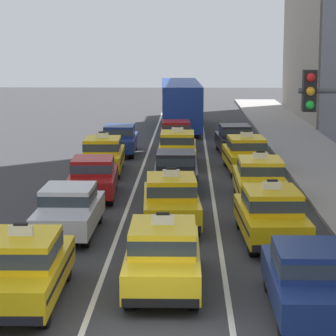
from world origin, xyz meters
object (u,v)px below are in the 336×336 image
Objects in this scene: taxi_left_fourth at (103,155)px; sedan_right_nearest at (309,277)px; bus_center_sixth at (181,103)px; taxi_left_nearest at (23,267)px; sedan_left_third at (93,176)px; taxi_right_second at (271,214)px; taxi_center_nearest at (163,254)px; sedan_center_third at (176,169)px; sedan_right_fifth at (235,138)px; taxi_right_third at (260,179)px; taxi_center_fourth at (177,148)px; sedan_center_fifth at (176,134)px; sedan_left_fifth at (120,139)px; sedan_left_second at (69,209)px; taxi_right_fourth at (246,153)px; taxi_center_second at (171,199)px.

taxi_left_fourth reaches higher than sedan_right_nearest.
taxi_left_nearest is at bearing -95.52° from bus_center_sixth.
sedan_left_third is 0.95× the size of taxi_right_second.
sedan_center_third is at bearing 89.57° from taxi_center_nearest.
sedan_right_fifth is (3.05, -10.94, -0.97)m from bus_center_sixth.
taxi_center_fourth is at bearing 112.33° from taxi_right_third.
taxi_left_fourth is 1.06× the size of sedan_center_fifth.
taxi_right_second is (-0.22, 5.94, 0.03)m from sedan_right_nearest.
taxi_center_nearest reaches higher than sedan_left_fifth.
taxi_right_third reaches higher than sedan_right_fifth.
sedan_center_fifth is (3.01, 13.05, 0.00)m from sedan_left_third.
taxi_left_fourth reaches higher than sedan_left_fifth.
taxi_center_fourth is at bearing -128.84° from sedan_right_fifth.
sedan_left_second is 0.94× the size of taxi_center_nearest.
taxi_left_nearest is 1.00× the size of taxi_center_nearest.
taxi_center_nearest and taxi_right_second have the same top height.
sedan_right_fifth is (6.24, 16.80, 0.00)m from sedan_left_second.
sedan_left_third and sedan_center_third have the same top height.
bus_center_sixth reaches higher than sedan_left_third.
sedan_center_fifth is 0.38× the size of bus_center_sixth.
sedan_left_fifth is 0.95× the size of taxi_right_third.
sedan_left_third is at bearing -98.07° from bus_center_sixth.
sedan_left_second is 1.00× the size of sedan_left_fifth.
taxi_center_fourth reaches higher than sedan_right_nearest.
taxi_right_third is 1.04× the size of sedan_right_fifth.
taxi_right_third is (6.44, -11.36, 0.03)m from sedan_left_fifth.
taxi_center_fourth is at bearing 80.21° from taxi_left_nearest.
sedan_left_fifth is 1.00× the size of sedan_center_fifth.
bus_center_sixth is 2.44× the size of taxi_right_second.
sedan_right_fifth is at bearing 81.94° from taxi_center_nearest.
taxi_center_fourth is 0.98× the size of taxi_right_fourth.
taxi_left_nearest is 1.05× the size of sedan_left_third.
sedan_left_third is at bearing 175.76° from taxi_right_third.
sedan_right_nearest is (6.60, -0.47, -0.03)m from taxi_left_nearest.
taxi_left_fourth is 1.00× the size of taxi_center_second.
taxi_right_second is at bearing -44.72° from sedan_left_third.
sedan_right_fifth is (2.99, 9.55, 0.00)m from sedan_center_third.
sedan_left_third is 1.02× the size of sedan_right_nearest.
taxi_right_third is at bearing -81.70° from bus_center_sixth.
sedan_left_third is 0.39× the size of bus_center_sixth.
taxi_right_second is (3.05, -7.89, 0.03)m from sedan_center_third.
taxi_right_fourth is at bearing -28.23° from taxi_center_fourth.
taxi_center_second reaches higher than sedan_right_nearest.
sedan_left_third is at bearing 135.28° from taxi_right_second.
sedan_center_fifth is at bearing 35.83° from sedan_left_fifth.
taxi_left_nearest is 3.43m from taxi_center_nearest.
taxi_center_second is 1.08× the size of sedan_center_third.
sedan_left_second is 9.26m from sedan_right_nearest.
taxi_left_fourth is 13.15m from taxi_right_second.
taxi_right_third reaches higher than sedan_left_third.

